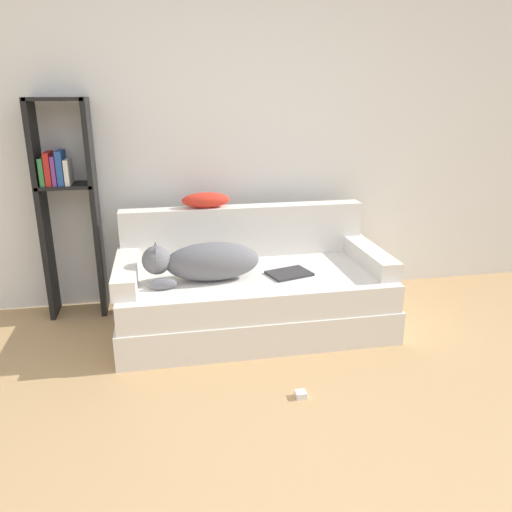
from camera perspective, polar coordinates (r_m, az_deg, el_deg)
The scene contains 10 objects.
wall_back at distance 3.96m, azimuth -2.35°, elevation 14.38°, with size 7.86×0.06×2.70m.
couch at distance 3.56m, azimuth -0.29°, elevation -5.08°, with size 1.87×0.94×0.42m.
couch_backrest at distance 3.80m, azimuth -1.41°, elevation 2.89°, with size 1.83×0.15×0.38m.
couch_arm_left at distance 3.41m, azimuth -14.62°, elevation -1.79°, with size 0.15×0.75×0.13m.
couch_arm_right at distance 3.70m, azimuth 12.90°, elevation -0.06°, with size 0.15×0.75×0.13m.
dog at distance 3.30m, azimuth -6.04°, elevation -0.64°, with size 0.77×0.27×0.27m.
laptop at distance 3.44m, azimuth 3.81°, elevation -2.00°, with size 0.33×0.28×0.02m.
throw_pillow at distance 3.71m, azimuth -5.75°, elevation 6.38°, with size 0.36×0.14×0.11m.
bookshelf at distance 3.85m, azimuth -20.87°, elevation 6.34°, with size 0.40×0.26×1.58m.
power_adapter at distance 2.89m, azimuth 5.14°, elevation -15.48°, with size 0.06×0.06×0.04m.
Camera 1 is at (-0.59, -1.50, 1.62)m, focal length 35.00 mm.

